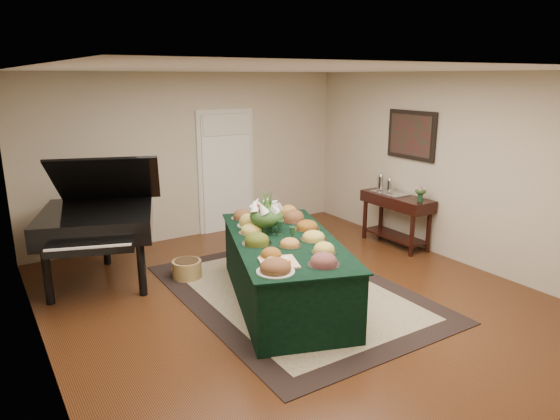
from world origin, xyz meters
TOP-DOWN VIEW (x-y plane):
  - ground at (0.00, 0.00)m, footprint 6.00×6.00m
  - area_rug at (0.09, 0.13)m, footprint 2.57×3.60m
  - kitchen_doorway at (0.60, 2.97)m, footprint 1.05×0.07m
  - buffet_table at (-0.14, -0.02)m, footprint 1.93×2.73m
  - food_platters at (-0.15, 0.04)m, footprint 1.59×2.24m
  - cutting_board at (-0.62, -0.65)m, footprint 0.47×0.47m
  - green_goblets at (-0.13, 0.06)m, footprint 0.14×0.43m
  - floral_centerpiece at (-0.18, 0.33)m, footprint 0.42×0.42m
  - grand_piano at (-1.84, 1.78)m, footprint 1.87×1.96m
  - wicker_basket at (-0.86, 1.28)m, footprint 0.39×0.39m
  - mahogany_sideboard at (2.50, 0.78)m, footprint 0.45×1.23m
  - tea_service at (2.50, 1.05)m, footprint 0.34×0.58m
  - pink_bouquet at (2.50, 0.32)m, footprint 0.18×0.18m
  - wall_painting at (2.72, 0.78)m, footprint 0.05×0.95m

SIDE VIEW (x-z plane):
  - ground at x=0.00m, z-range 0.00..0.00m
  - area_rug at x=0.09m, z-range 0.00..0.01m
  - wicker_basket at x=-0.86m, z-range 0.00..0.24m
  - buffet_table at x=-0.14m, z-range 0.00..0.80m
  - mahogany_sideboard at x=2.50m, z-range 0.22..1.04m
  - cutting_board at x=-0.62m, z-range 0.78..0.88m
  - food_platters at x=-0.15m, z-range 0.78..0.91m
  - grand_piano at x=-1.84m, z-range 0.00..1.70m
  - green_goblets at x=-0.13m, z-range 0.80..0.98m
  - tea_service at x=2.50m, z-range 0.79..1.08m
  - pink_bouquet at x=2.50m, z-range 0.86..1.09m
  - kitchen_doorway at x=0.60m, z-range -0.03..2.07m
  - floral_centerpiece at x=-0.18m, z-range 0.83..1.26m
  - wall_painting at x=2.72m, z-range 1.38..2.12m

